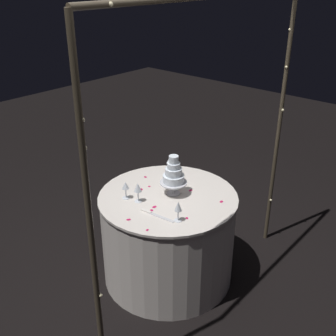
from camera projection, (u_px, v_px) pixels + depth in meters
ground_plane at (168, 273)px, 3.63m from camera, size 12.00×12.00×0.00m
decorative_arch at (210, 122)px, 2.74m from camera, size 2.15×0.06×2.31m
main_table at (168, 236)px, 3.46m from camera, size 1.13×1.13×0.80m
tiered_cake at (174, 175)px, 3.24m from camera, size 0.22×0.22×0.34m
wine_glass_0 at (126, 186)px, 3.20m from camera, size 0.06×0.06×0.15m
wine_glass_1 at (138, 188)px, 3.15m from camera, size 0.06×0.06×0.16m
wine_glass_2 at (178, 207)px, 2.91m from camera, size 0.06×0.06×0.16m
wine_glass_3 at (170, 161)px, 3.57m from camera, size 0.06×0.06×0.18m
cake_knife at (155, 215)px, 3.02m from camera, size 0.06×0.30×0.01m
rose_petal_0 at (149, 186)px, 3.42m from camera, size 0.02×0.03×0.00m
rose_petal_1 at (221, 202)px, 3.20m from camera, size 0.04×0.03×0.00m
rose_petal_2 at (154, 207)px, 3.13m from camera, size 0.04×0.03×0.00m
rose_petal_3 at (191, 190)px, 3.36m from camera, size 0.04×0.03×0.00m
rose_petal_4 at (129, 220)px, 2.97m from camera, size 0.04×0.04×0.00m
rose_petal_5 at (187, 218)px, 2.98m from camera, size 0.03×0.03×0.00m
rose_petal_6 at (152, 210)px, 3.08m from camera, size 0.03×0.04×0.00m
rose_petal_7 at (147, 230)px, 2.85m from camera, size 0.03×0.02×0.00m
rose_petal_8 at (145, 177)px, 3.58m from camera, size 0.03×0.03×0.00m
rose_petal_9 at (141, 189)px, 3.38m from camera, size 0.04×0.04×0.00m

